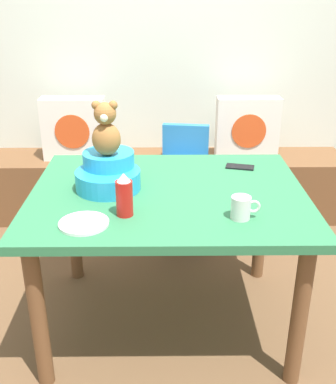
{
  "coord_description": "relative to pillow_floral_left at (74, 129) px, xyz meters",
  "views": [
    {
      "loc": [
        -0.02,
        -1.97,
        1.61
      ],
      "look_at": [
        0.0,
        0.1,
        0.69
      ],
      "focal_mm": 43.64,
      "sensor_mm": 36.0,
      "label": 1
    }
  ],
  "objects": [
    {
      "name": "ground_plane",
      "position": [
        0.65,
        -1.23,
        -0.68
      ],
      "size": [
        8.0,
        8.0,
        0.0
      ],
      "primitive_type": "plane",
      "color": "brown"
    },
    {
      "name": "back_wall",
      "position": [
        0.65,
        0.29,
        0.62
      ],
      "size": [
        4.4,
        0.1,
        2.6
      ],
      "primitive_type": "cube",
      "color": "silver",
      "rests_on": "ground_plane"
    },
    {
      "name": "window_bench",
      "position": [
        0.65,
        0.02,
        -0.45
      ],
      "size": [
        2.6,
        0.44,
        0.46
      ],
      "primitive_type": "cube",
      "color": "brown",
      "rests_on": "ground_plane"
    },
    {
      "name": "pillow_floral_left",
      "position": [
        0.0,
        0.0,
        0.0
      ],
      "size": [
        0.44,
        0.15,
        0.44
      ],
      "color": "white",
      "rests_on": "window_bench"
    },
    {
      "name": "pillow_floral_right",
      "position": [
        1.23,
        0.0,
        0.0
      ],
      "size": [
        0.44,
        0.15,
        0.44
      ],
      "color": "white",
      "rests_on": "window_bench"
    },
    {
      "name": "book_stack",
      "position": [
        0.73,
        0.02,
        -0.19
      ],
      "size": [
        0.2,
        0.14,
        0.06
      ],
      "primitive_type": "cube",
      "color": "olive",
      "rests_on": "window_bench"
    },
    {
      "name": "dining_table",
      "position": [
        0.65,
        -1.23,
        -0.04
      ],
      "size": [
        1.26,
        1.0,
        0.74
      ],
      "color": "#2D7247",
      "rests_on": "ground_plane"
    },
    {
      "name": "highchair",
      "position": [
        0.76,
        -0.42,
        -0.16
      ],
      "size": [
        0.36,
        0.48,
        0.79
      ],
      "color": "#2672B2",
      "rests_on": "ground_plane"
    },
    {
      "name": "infant_seat_teal",
      "position": [
        0.38,
        -1.18,
        0.13
      ],
      "size": [
        0.3,
        0.33,
        0.16
      ],
      "color": "#2497D0",
      "rests_on": "dining_table"
    },
    {
      "name": "teddy_bear",
      "position": [
        0.38,
        -1.18,
        0.34
      ],
      "size": [
        0.13,
        0.12,
        0.25
      ],
      "color": "#9C6633",
      "rests_on": "infant_seat_teal"
    },
    {
      "name": "ketchup_bottle",
      "position": [
        0.47,
        -1.47,
        0.15
      ],
      "size": [
        0.07,
        0.07,
        0.18
      ],
      "color": "red",
      "rests_on": "dining_table"
    },
    {
      "name": "coffee_mug",
      "position": [
        0.95,
        -1.51,
        0.11
      ],
      "size": [
        0.12,
        0.08,
        0.09
      ],
      "color": "silver",
      "rests_on": "dining_table"
    },
    {
      "name": "dinner_plate_near",
      "position": [
        0.32,
        -1.56,
        0.07
      ],
      "size": [
        0.2,
        0.2,
        0.01
      ],
      "primitive_type": "cylinder",
      "color": "white",
      "rests_on": "dining_table"
    },
    {
      "name": "cell_phone",
      "position": [
        1.03,
        -0.93,
        0.06
      ],
      "size": [
        0.16,
        0.1,
        0.01
      ],
      "primitive_type": "cube",
      "rotation": [
        0.0,
        0.0,
        1.33
      ],
      "color": "black",
      "rests_on": "dining_table"
    }
  ]
}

